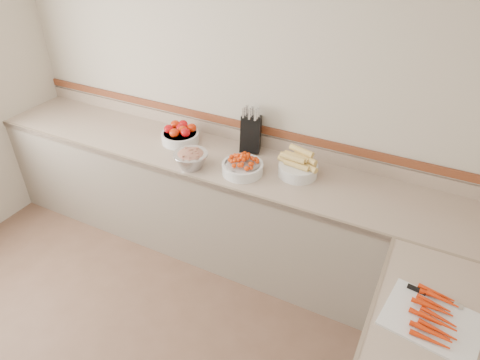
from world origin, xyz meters
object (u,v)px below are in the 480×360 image
at_px(cherry_tomato_bowl, 243,166).
at_px(corn_bowl, 298,166).
at_px(knife_block, 251,133).
at_px(rhubarb_bowl, 191,159).
at_px(tomato_bowl, 180,134).
at_px(cutting_board, 433,317).

xyz_separation_m(cherry_tomato_bowl, corn_bowl, (0.36, 0.16, 0.01)).
distance_m(knife_block, corn_bowl, 0.49).
distance_m(cherry_tomato_bowl, corn_bowl, 0.39).
relative_size(knife_block, corn_bowl, 1.18).
xyz_separation_m(knife_block, cherry_tomato_bowl, (0.09, -0.33, -0.09)).
xyz_separation_m(knife_block, rhubarb_bowl, (-0.27, -0.43, -0.07)).
bearing_deg(corn_bowl, cherry_tomato_bowl, -156.73).
distance_m(cherry_tomato_bowl, rhubarb_bowl, 0.38).
bearing_deg(knife_block, cherry_tomato_bowl, -73.86).
height_order(tomato_bowl, cutting_board, tomato_bowl).
bearing_deg(cutting_board, corn_bowl, 138.62).
bearing_deg(tomato_bowl, cutting_board, -24.47).
xyz_separation_m(corn_bowl, rhubarb_bowl, (-0.73, -0.26, 0.00)).
bearing_deg(rhubarb_bowl, corn_bowl, 19.65).
distance_m(cherry_tomato_bowl, cutting_board, 1.56).
bearing_deg(corn_bowl, rhubarb_bowl, -160.35).
relative_size(rhubarb_bowl, cutting_board, 0.54).
bearing_deg(knife_block, corn_bowl, -20.41).
relative_size(corn_bowl, cutting_board, 0.66).
relative_size(tomato_bowl, rhubarb_bowl, 1.18).
distance_m(knife_block, cutting_board, 1.81).
relative_size(tomato_bowl, cherry_tomato_bowl, 1.02).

